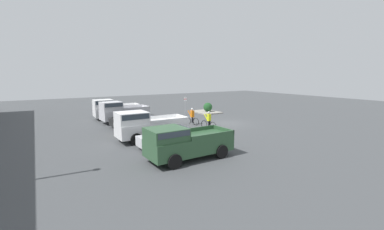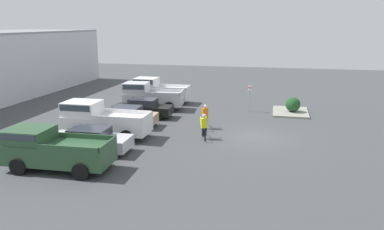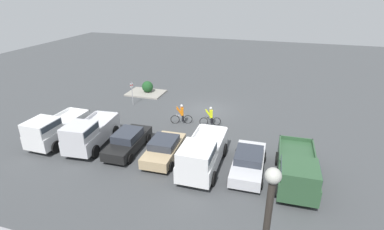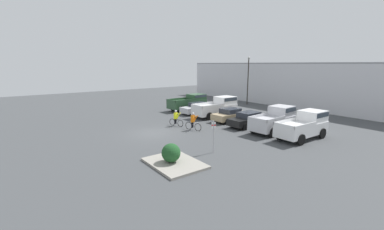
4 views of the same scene
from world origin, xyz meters
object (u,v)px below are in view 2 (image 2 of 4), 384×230
at_px(pickup_truck_0, 52,148).
at_px(pickup_truck_2, 149,96).
at_px(shrub, 293,104).
at_px(pickup_truck_1, 100,119).
at_px(sedan_0, 90,140).
at_px(sedan_2, 143,108).
at_px(cyclist_0, 205,117).
at_px(pickup_truck_3, 157,90).
at_px(cyclist_1, 204,126).
at_px(fire_lane_sign, 249,95).
at_px(sedan_1, 127,116).

height_order(pickup_truck_0, pickup_truck_2, pickup_truck_2).
height_order(pickup_truck_0, shrub, pickup_truck_0).
relative_size(pickup_truck_0, pickup_truck_1, 0.97).
xyz_separation_m(sedan_0, sedan_2, (8.40, -0.16, 0.02)).
relative_size(sedan_2, cyclist_0, 2.60).
bearing_deg(pickup_truck_1, pickup_truck_0, -178.43).
relative_size(pickup_truck_3, cyclist_1, 2.96).
height_order(pickup_truck_1, sedan_2, pickup_truck_1).
height_order(sedan_0, pickup_truck_3, pickup_truck_3).
relative_size(pickup_truck_0, sedan_0, 1.14).
xyz_separation_m(sedan_0, pickup_truck_2, (11.16, 0.34, 0.47)).
height_order(pickup_truck_0, fire_lane_sign, fire_lane_sign).
bearing_deg(fire_lane_sign, sedan_0, 146.34).
height_order(sedan_0, pickup_truck_2, pickup_truck_2).
distance_m(pickup_truck_2, cyclist_0, 7.63).
distance_m(pickup_truck_1, pickup_truck_3, 11.21).
bearing_deg(shrub, pickup_truck_1, 127.39).
bearing_deg(cyclist_0, sedan_1, 96.98).
bearing_deg(sedan_2, sedan_0, 178.89).
relative_size(sedan_0, cyclist_0, 2.67).
height_order(sedan_2, fire_lane_sign, fire_lane_sign).
bearing_deg(cyclist_1, sedan_2, 51.82).
xyz_separation_m(pickup_truck_0, pickup_truck_1, (5.61, 0.15, 0.10)).
xyz_separation_m(pickup_truck_1, sedan_1, (2.80, -0.70, -0.47)).
height_order(sedan_2, cyclist_0, cyclist_0).
bearing_deg(sedan_1, sedan_2, -4.19).
height_order(sedan_1, sedan_2, sedan_2).
bearing_deg(sedan_1, fire_lane_sign, -51.04).
bearing_deg(sedan_1, cyclist_0, -83.02).
bearing_deg(sedan_0, pickup_truck_0, 168.17).
bearing_deg(sedan_0, pickup_truck_3, 1.96).
bearing_deg(cyclist_1, pickup_truck_2, 40.63).
bearing_deg(fire_lane_sign, cyclist_1, 165.00).
relative_size(cyclist_1, fire_lane_sign, 0.73).
bearing_deg(sedan_0, sedan_2, -1.11).
bearing_deg(pickup_truck_2, pickup_truck_0, 178.98).
xyz_separation_m(pickup_truck_1, cyclist_1, (1.09, -6.64, -0.38)).
height_order(pickup_truck_0, cyclist_1, pickup_truck_0).
xyz_separation_m(pickup_truck_0, sedan_1, (8.41, -0.55, -0.37)).
relative_size(cyclist_0, fire_lane_sign, 0.76).
distance_m(sedan_2, cyclist_0, 5.76).
distance_m(sedan_0, shrub, 16.94).
bearing_deg(cyclist_1, pickup_truck_1, 99.33).
height_order(pickup_truck_0, sedan_2, pickup_truck_0).
distance_m(sedan_2, pickup_truck_2, 2.84).
bearing_deg(sedan_0, cyclist_1, -56.63).
distance_m(sedan_0, sedan_2, 8.40).
distance_m(pickup_truck_0, sedan_2, 11.24).
distance_m(sedan_1, cyclist_1, 6.19).
distance_m(pickup_truck_0, pickup_truck_3, 16.82).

